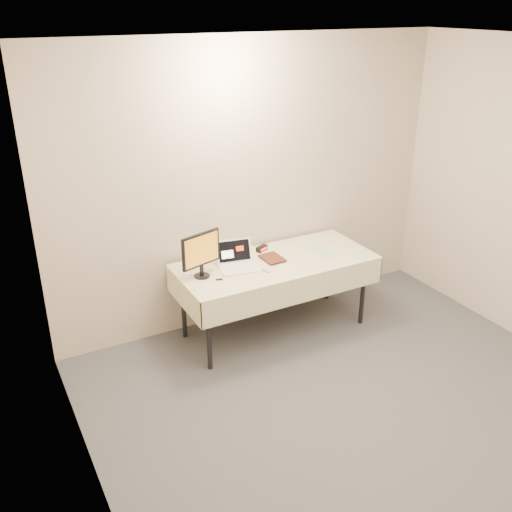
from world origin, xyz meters
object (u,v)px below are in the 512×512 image
table (276,267)px  monitor (201,252)px  book (264,250)px  laptop (237,261)px

table → monitor: (-0.73, 0.02, 0.30)m
monitor → book: size_ratio=1.69×
table → laptop: bearing=171.2°
laptop → book: (0.27, -0.02, 0.07)m
laptop → book: bearing=6.2°
table → monitor: 0.79m
table → laptop: 0.39m
monitor → laptop: bearing=-10.7°
laptop → table: bearing=1.5°
book → monitor: bearing=-179.8°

